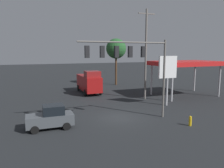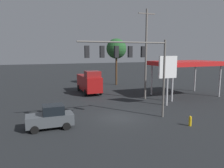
# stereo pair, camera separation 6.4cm
# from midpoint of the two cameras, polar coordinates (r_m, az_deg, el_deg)

# --- Properties ---
(ground_plane) EXTENTS (200.00, 200.00, 0.00)m
(ground_plane) POSITION_cam_midpoint_polar(r_m,az_deg,el_deg) (21.56, 1.92, -8.72)
(ground_plane) COLOR black
(traffic_signal_assembly) EXTENTS (8.49, 0.43, 7.47)m
(traffic_signal_assembly) POSITION_cam_midpoint_polar(r_m,az_deg,el_deg) (19.59, 4.92, 6.71)
(traffic_signal_assembly) COLOR slate
(traffic_signal_assembly) RESTS_ON ground
(utility_pole) EXTENTS (2.40, 0.26, 11.83)m
(utility_pole) POSITION_cam_midpoint_polar(r_m,az_deg,el_deg) (29.49, 8.75, 8.05)
(utility_pole) COLOR slate
(utility_pole) RESTS_ON ground
(gas_station_canopy) EXTENTS (9.35, 6.15, 5.03)m
(gas_station_canopy) POSITION_cam_midpoint_polar(r_m,az_deg,el_deg) (33.20, 18.58, 5.05)
(gas_station_canopy) COLOR red
(gas_station_canopy) RESTS_ON ground
(price_sign) EXTENTS (2.39, 0.27, 5.87)m
(price_sign) POSITION_cam_midpoint_polar(r_m,az_deg,el_deg) (26.36, 14.26, 3.67)
(price_sign) COLOR #B7B7BC
(price_sign) RESTS_ON ground
(hatchback_crossing) EXTENTS (3.84, 2.03, 1.97)m
(hatchback_crossing) POSITION_cam_midpoint_polar(r_m,az_deg,el_deg) (19.07, -15.78, -8.37)
(hatchback_crossing) COLOR #474C51
(hatchback_crossing) RESTS_ON ground
(delivery_truck) EXTENTS (2.61, 6.82, 3.58)m
(delivery_truck) POSITION_cam_midpoint_polar(r_m,az_deg,el_deg) (33.82, -6.08, 0.46)
(delivery_truck) COLOR maroon
(delivery_truck) RESTS_ON ground
(street_tree) EXTENTS (3.80, 3.80, 8.85)m
(street_tree) POSITION_cam_midpoint_polar(r_m,az_deg,el_deg) (41.85, 1.02, 9.16)
(street_tree) COLOR #4C331E
(street_tree) RESTS_ON ground
(fire_hydrant) EXTENTS (0.24, 0.24, 0.88)m
(fire_hydrant) POSITION_cam_midpoint_polar(r_m,az_deg,el_deg) (20.25, 19.67, -9.06)
(fire_hydrant) COLOR gold
(fire_hydrant) RESTS_ON ground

